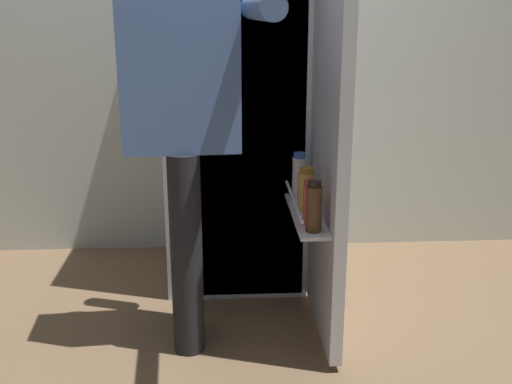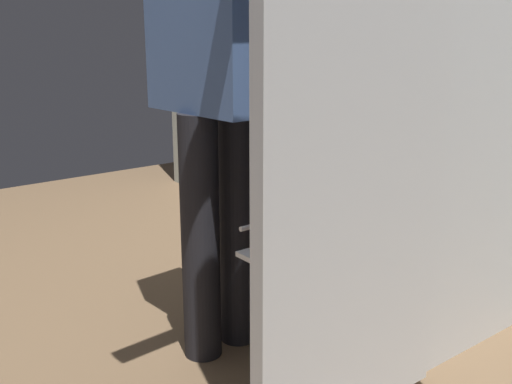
% 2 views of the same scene
% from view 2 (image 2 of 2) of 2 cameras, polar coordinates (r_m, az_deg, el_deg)
% --- Properties ---
extents(ground_plane, '(5.45, 5.45, 0.00)m').
position_cam_2_polar(ground_plane, '(2.00, 2.45, -15.68)').
color(ground_plane, brown).
extents(refrigerator, '(0.68, 1.27, 1.72)m').
position_cam_2_polar(refrigerator, '(2.09, 14.49, 10.26)').
color(refrigerator, silver).
rests_on(refrigerator, ground_plane).
extents(person, '(0.55, 0.70, 1.57)m').
position_cam_2_polar(person, '(1.81, -3.55, 12.36)').
color(person, black).
rests_on(person, ground_plane).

